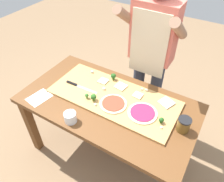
# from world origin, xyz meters

# --- Properties ---
(ground_plane) EXTENTS (8.00, 8.00, 0.00)m
(ground_plane) POSITION_xyz_m (0.00, 0.00, 0.00)
(ground_plane) COLOR #896B4C
(prep_table) EXTENTS (1.51, 0.81, 0.75)m
(prep_table) POSITION_xyz_m (0.00, 0.00, 0.65)
(prep_table) COLOR brown
(prep_table) RESTS_ON ground
(cutting_board) EXTENTS (1.12, 0.49, 0.02)m
(cutting_board) POSITION_xyz_m (0.01, 0.07, 0.76)
(cutting_board) COLOR tan
(cutting_board) RESTS_ON prep_table
(chefs_knife) EXTENTS (0.33, 0.03, 0.02)m
(chefs_knife) POSITION_xyz_m (-0.34, 0.01, 0.78)
(chefs_knife) COLOR #B7BABF
(chefs_knife) RESTS_ON cutting_board
(pizza_whole_tomato_red) EXTENTS (0.23, 0.23, 0.02)m
(pizza_whole_tomato_red) POSITION_xyz_m (0.06, -0.02, 0.78)
(pizza_whole_tomato_red) COLOR beige
(pizza_whole_tomato_red) RESTS_ON cutting_board
(pizza_whole_beet_magenta) EXTENTS (0.24, 0.24, 0.02)m
(pizza_whole_beet_magenta) POSITION_xyz_m (0.32, 0.01, 0.78)
(pizza_whole_beet_magenta) COLOR beige
(pizza_whole_beet_magenta) RESTS_ON cutting_board
(pizza_slice_near_left) EXTENTS (0.08, 0.08, 0.01)m
(pizza_slice_near_left) POSITION_xyz_m (-0.17, 0.19, 0.78)
(pizza_slice_near_left) COLOR beige
(pizza_slice_near_left) RESTS_ON cutting_board
(pizza_slice_near_right) EXTENTS (0.14, 0.14, 0.01)m
(pizza_slice_near_right) POSITION_xyz_m (0.44, 0.22, 0.78)
(pizza_slice_near_right) COLOR beige
(pizza_slice_near_right) RESTS_ON cutting_board
(pizza_slice_center) EXTENTS (0.10, 0.10, 0.01)m
(pizza_slice_center) POSITION_xyz_m (0.01, 0.21, 0.78)
(pizza_slice_center) COLOR beige
(pizza_slice_center) RESTS_ON cutting_board
(pizza_slice_far_left) EXTENTS (0.08, 0.08, 0.01)m
(pizza_slice_far_left) POSITION_xyz_m (0.19, 0.18, 0.78)
(pizza_slice_far_left) COLOR beige
(pizza_slice_far_left) RESTS_ON cutting_board
(broccoli_floret_center_left) EXTENTS (0.03, 0.03, 0.05)m
(broccoli_floret_center_left) POSITION_xyz_m (-0.17, -0.07, 0.80)
(broccoli_floret_center_left) COLOR #3F7220
(broccoli_floret_center_left) RESTS_ON cutting_board
(broccoli_floret_front_right) EXTENTS (0.05, 0.05, 0.07)m
(broccoli_floret_front_right) POSITION_xyz_m (-0.11, 0.27, 0.81)
(broccoli_floret_front_right) COLOR #2C5915
(broccoli_floret_front_right) RESTS_ON cutting_board
(broccoli_floret_back_left) EXTENTS (0.05, 0.05, 0.06)m
(broccoli_floret_back_left) POSITION_xyz_m (-0.10, -0.06, 0.81)
(broccoli_floret_back_left) COLOR #366618
(broccoli_floret_back_left) RESTS_ON cutting_board
(broccoli_floret_center_right) EXTENTS (0.04, 0.04, 0.05)m
(broccoli_floret_center_right) POSITION_xyz_m (0.48, 0.00, 0.80)
(broccoli_floret_center_right) COLOR #2C5915
(broccoli_floret_center_right) RESTS_ON cutting_board
(cheese_crumble_a) EXTENTS (0.02, 0.02, 0.02)m
(cheese_crumble_a) POSITION_xyz_m (0.23, 0.28, 0.78)
(cheese_crumble_a) COLOR silver
(cheese_crumble_a) RESTS_ON cutting_board
(cheese_crumble_b) EXTENTS (0.03, 0.03, 0.02)m
(cheese_crumble_b) POSITION_xyz_m (-0.34, 0.25, 0.78)
(cheese_crumble_b) COLOR silver
(cheese_crumble_b) RESTS_ON cutting_board
(cheese_crumble_c) EXTENTS (0.02, 0.02, 0.02)m
(cheese_crumble_c) POSITION_xyz_m (-0.06, -0.10, 0.78)
(cheese_crumble_c) COLOR white
(cheese_crumble_c) RESTS_ON cutting_board
(cheese_crumble_d) EXTENTS (0.01, 0.01, 0.01)m
(cheese_crumble_d) POSITION_xyz_m (0.50, -0.05, 0.78)
(cheese_crumble_d) COLOR white
(cheese_crumble_d) RESTS_ON cutting_board
(cheese_crumble_e) EXTENTS (0.02, 0.02, 0.02)m
(cheese_crumble_e) POSITION_xyz_m (-0.10, 0.10, 0.78)
(cheese_crumble_e) COLOR white
(cheese_crumble_e) RESTS_ON cutting_board
(cheese_crumble_f) EXTENTS (0.02, 0.02, 0.02)m
(cheese_crumble_f) POSITION_xyz_m (0.19, 0.27, 0.78)
(cheese_crumble_f) COLOR silver
(cheese_crumble_f) RESTS_ON cutting_board
(flour_cup) EXTENTS (0.10, 0.10, 0.09)m
(flour_cup) POSITION_xyz_m (-0.14, -0.33, 0.79)
(flour_cup) COLOR white
(flour_cup) RESTS_ON prep_table
(sauce_jar) EXTENTS (0.10, 0.10, 0.12)m
(sauce_jar) POSITION_xyz_m (0.63, 0.03, 0.81)
(sauce_jar) COLOR brown
(sauce_jar) RESTS_ON prep_table
(recipe_note) EXTENTS (0.18, 0.22, 0.00)m
(recipe_note) POSITION_xyz_m (-0.54, -0.27, 0.75)
(recipe_note) COLOR white
(recipe_note) RESTS_ON prep_table
(cook_center) EXTENTS (0.54, 0.39, 1.67)m
(cook_center) POSITION_xyz_m (0.12, 0.59, 1.00)
(cook_center) COLOR #333847
(cook_center) RESTS_ON ground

